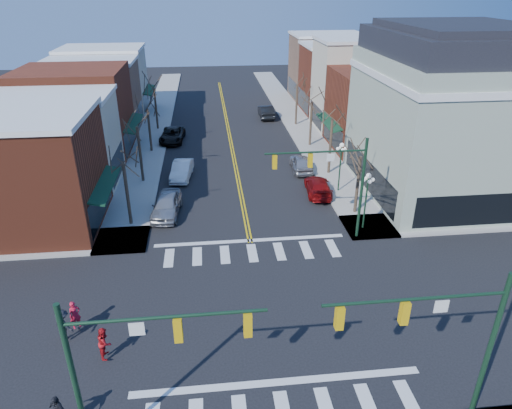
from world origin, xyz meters
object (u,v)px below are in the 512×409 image
object	(u,v)px
car_right_near	(318,186)
pedestrian_red_b	(105,342)
car_right_far	(266,112)
pedestrian_red_a	(75,315)
pedestrian_dark_b	(63,324)
lamppost_midblock	(341,159)
victorian_corner	(449,113)
car_left_near	(167,205)
car_right_mid	(301,163)
car_left_far	(172,135)
car_left_mid	(182,170)
lamppost_corner	(367,192)

from	to	relation	value
car_right_near	pedestrian_red_b	distance (m)	22.18
car_right_far	pedestrian_red_a	distance (m)	41.62
car_right_far	pedestrian_dark_b	distance (m)	42.44
lamppost_midblock	car_right_far	size ratio (longest dim) A/B	0.88
victorian_corner	car_left_near	xyz separation A→B (m)	(-22.38, -2.14, -5.83)
car_right_mid	car_left_near	bearing A→B (deg)	34.74
car_left_far	car_right_far	distance (m)	14.44
car_right_mid	victorian_corner	bearing A→B (deg)	153.59
car_left_mid	pedestrian_dark_b	xyz separation A→B (m)	(-5.00, -20.35, 0.23)
car_right_near	car_right_mid	size ratio (longest dim) A/B	1.06
car_right_far	pedestrian_red_a	size ratio (longest dim) A/B	3.17
car_right_near	pedestrian_red_b	xyz separation A→B (m)	(-14.18, -17.06, 0.28)
car_left_mid	car_left_far	distance (m)	10.78
car_right_near	car_left_mid	bearing A→B (deg)	-17.33
car_right_near	pedestrian_red_a	size ratio (longest dim) A/B	3.05
car_right_near	car_right_mid	bearing A→B (deg)	-80.78
lamppost_corner	pedestrian_dark_b	xyz separation A→B (m)	(-18.20, -9.30, -1.99)
car_left_near	pedestrian_red_a	xyz separation A→B (m)	(-3.76, -12.42, 0.10)
lamppost_midblock	pedestrian_red_b	xyz separation A→B (m)	(-15.98, -17.26, -2.00)
car_left_mid	car_right_mid	bearing A→B (deg)	9.77
victorian_corner	car_left_far	size ratio (longest dim) A/B	2.73
car_left_far	pedestrian_red_b	distance (m)	32.52
lamppost_corner	car_left_near	world-z (taller)	lamppost_corner
victorian_corner	pedestrian_red_b	size ratio (longest dim) A/B	8.73
pedestrian_red_a	pedestrian_dark_b	world-z (taller)	pedestrian_dark_b
pedestrian_dark_b	pedestrian_red_a	bearing A→B (deg)	-83.95
victorian_corner	car_left_near	bearing A→B (deg)	-174.55
pedestrian_red_a	lamppost_midblock	bearing A→B (deg)	5.35
car_right_mid	car_left_mid	bearing A→B (deg)	4.61
car_left_near	car_right_near	world-z (taller)	car_left_near
victorian_corner	pedestrian_red_a	distance (m)	30.46
pedestrian_red_a	pedestrian_dark_b	bearing A→B (deg)	-150.74
car_right_near	pedestrian_red_b	size ratio (longest dim) A/B	2.89
car_right_mid	pedestrian_red_b	distance (m)	26.28
car_left_near	pedestrian_dark_b	bearing A→B (deg)	-101.80
car_left_near	car_left_mid	size ratio (longest dim) A/B	1.07
car_left_mid	car_left_far	bearing A→B (deg)	104.40
car_left_mid	victorian_corner	bearing A→B (deg)	-6.31
pedestrian_dark_b	lamppost_corner	bearing A→B (deg)	-120.96
victorian_corner	car_right_mid	world-z (taller)	victorian_corner
lamppost_midblock	car_left_near	bearing A→B (deg)	-169.40
car_right_near	pedestrian_red_a	distance (m)	21.86
victorian_corner	lamppost_corner	bearing A→B (deg)	-144.14
car_right_far	car_right_near	bearing A→B (deg)	92.86
car_right_near	car_right_mid	world-z (taller)	car_right_mid
lamppost_corner	lamppost_midblock	size ratio (longest dim) A/B	1.00
lamppost_corner	pedestrian_dark_b	world-z (taller)	lamppost_corner
pedestrian_red_a	lamppost_corner	bearing A→B (deg)	-9.19
car_right_near	lamppost_corner	bearing A→B (deg)	111.26
pedestrian_red_b	car_right_far	bearing A→B (deg)	-20.06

